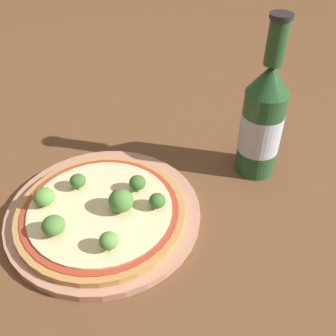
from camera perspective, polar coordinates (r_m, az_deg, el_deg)
name	(u,v)px	position (r m, az deg, el deg)	size (l,w,h in m)	color
ground_plane	(98,202)	(0.62, -10.09, -4.95)	(3.00, 3.00, 0.00)	brown
plate	(104,213)	(0.59, -9.28, -6.49)	(0.29, 0.29, 0.01)	tan
pizza	(101,211)	(0.58, -9.74, -6.23)	(0.25, 0.25, 0.01)	#B77F42
broccoli_floret_0	(137,183)	(0.58, -4.46, -2.16)	(0.03, 0.03, 0.03)	#6B8E51
broccoli_floret_1	(121,201)	(0.55, -6.83, -4.73)	(0.04, 0.04, 0.04)	#6B8E51
broccoli_floret_2	(56,226)	(0.54, -15.98, -8.16)	(0.03, 0.03, 0.03)	#6B8E51
broccoli_floret_3	(44,197)	(0.59, -17.56, -4.01)	(0.03, 0.03, 0.03)	#6B8E51
broccoli_floret_4	(78,181)	(0.60, -12.96, -1.84)	(0.02, 0.02, 0.03)	#6B8E51
broccoli_floret_5	(109,241)	(0.51, -8.61, -10.44)	(0.03, 0.03, 0.03)	#6B8E51
broccoli_floret_6	(157,201)	(0.56, -1.57, -4.79)	(0.02, 0.02, 0.02)	#6B8E51
beer_bottle	(262,121)	(0.63, 13.51, 6.69)	(0.07, 0.07, 0.26)	#234C28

